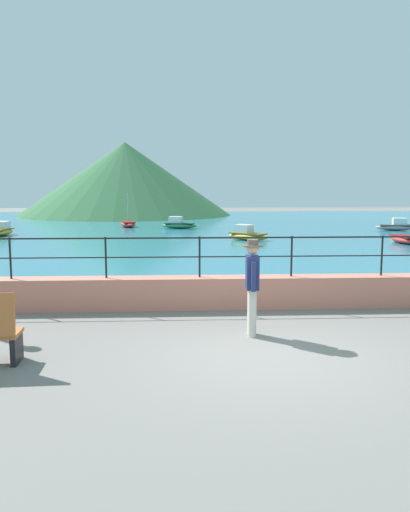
# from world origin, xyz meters

# --- Properties ---
(ground_plane) EXTENTS (120.00, 120.00, 0.00)m
(ground_plane) POSITION_xyz_m (0.00, 0.00, 0.00)
(ground_plane) COLOR slate
(promenade_wall) EXTENTS (20.00, 0.56, 0.70)m
(promenade_wall) POSITION_xyz_m (0.00, 3.20, 0.35)
(promenade_wall) COLOR tan
(promenade_wall) RESTS_ON ground
(railing) EXTENTS (18.44, 0.04, 0.90)m
(railing) POSITION_xyz_m (0.00, 3.20, 1.33)
(railing) COLOR black
(railing) RESTS_ON promenade_wall
(lake_water) EXTENTS (64.00, 44.32, 0.06)m
(lake_water) POSITION_xyz_m (0.00, 25.84, 0.03)
(lake_water) COLOR teal
(lake_water) RESTS_ON ground
(hill_main) EXTENTS (20.29, 20.29, 6.94)m
(hill_main) POSITION_xyz_m (-6.56, 41.20, 3.47)
(hill_main) COLOR #33663D
(hill_main) RESTS_ON ground
(person_walking) EXTENTS (0.38, 0.57, 1.75)m
(person_walking) POSITION_xyz_m (-0.17, 1.05, 0.98)
(person_walking) COLOR beige
(person_walking) RESTS_ON ground
(boat_0) EXTENTS (2.29, 2.23, 0.76)m
(boat_0) POSITION_xyz_m (1.94, 17.23, 0.33)
(boat_0) COLOR gold
(boat_0) RESTS_ON lake_water
(boat_1) EXTENTS (1.00, 2.34, 0.36)m
(boat_1) POSITION_xyz_m (9.17, 15.35, 0.26)
(boat_1) COLOR red
(boat_1) RESTS_ON lake_water
(boat_3) EXTENTS (2.45, 1.46, 0.76)m
(boat_3) POSITION_xyz_m (11.82, 22.46, 0.33)
(boat_3) COLOR gray
(boat_3) RESTS_ON lake_water
(boat_4) EXTENTS (1.17, 2.39, 0.76)m
(boat_4) POSITION_xyz_m (-11.24, 20.31, 0.33)
(boat_4) COLOR gold
(boat_4) RESTS_ON lake_water
(boat_5) EXTENTS (2.45, 1.43, 0.76)m
(boat_5) POSITION_xyz_m (-1.49, 24.70, 0.33)
(boat_5) COLOR #338C59
(boat_5) RESTS_ON lake_water
(boat_6) EXTENTS (1.43, 2.45, 2.24)m
(boat_6) POSITION_xyz_m (-4.89, 26.17, 0.26)
(boat_6) COLOR red
(boat_6) RESTS_ON lake_water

